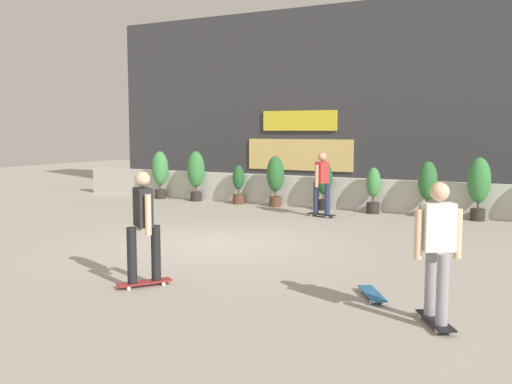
{
  "coord_description": "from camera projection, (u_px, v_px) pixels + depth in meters",
  "views": [
    {
      "loc": [
        6.09,
        -9.88,
        2.3
      ],
      "look_at": [
        0.0,
        1.5,
        0.9
      ],
      "focal_mm": 40.74,
      "sensor_mm": 36.0,
      "label": 1
    }
  ],
  "objects": [
    {
      "name": "potted_plant_5",
      "position": [
        373.0,
        188.0,
        15.87
      ],
      "size": [
        0.4,
        0.4,
        1.26
      ],
      "color": "#2D2823",
      "rests_on": "ground"
    },
    {
      "name": "potted_plant_0",
      "position": [
        160.0,
        171.0,
        19.25
      ],
      "size": [
        0.55,
        0.55,
        1.57
      ],
      "color": "#2D2823",
      "rests_on": "ground"
    },
    {
      "name": "potted_plant_6",
      "position": [
        428.0,
        185.0,
        15.17
      ],
      "size": [
        0.5,
        0.5,
        1.47
      ],
      "color": "#2D2823",
      "rests_on": "ground"
    },
    {
      "name": "skater_by_wall_right",
      "position": [
        143.0,
        223.0,
        8.41
      ],
      "size": [
        0.61,
        0.78,
        1.7
      ],
      "color": "maroon",
      "rests_on": "ground"
    },
    {
      "name": "skater_far_left",
      "position": [
        438.0,
        247.0,
        6.71
      ],
      "size": [
        0.59,
        0.78,
        1.7
      ],
      "color": "black",
      "rests_on": "ground"
    },
    {
      "name": "potted_plant_1",
      "position": [
        196.0,
        172.0,
        18.58
      ],
      "size": [
        0.56,
        0.56,
        1.6
      ],
      "color": "#2D2823",
      "rests_on": "ground"
    },
    {
      "name": "building_backdrop",
      "position": [
        371.0,
        102.0,
        20.19
      ],
      "size": [
        20.0,
        2.08,
        6.5
      ],
      "color": "#38383D",
      "rests_on": "ground"
    },
    {
      "name": "planter_wall",
      "position": [
        328.0,
        193.0,
        16.98
      ],
      "size": [
        18.0,
        0.4,
        0.9
      ],
      "primitive_type": "cube",
      "color": "beige",
      "rests_on": "ground"
    },
    {
      "name": "potted_plant_7",
      "position": [
        479.0,
        184.0,
        14.57
      ],
      "size": [
        0.56,
        0.56,
        1.6
      ],
      "color": "#2D2823",
      "rests_on": "ground"
    },
    {
      "name": "ground_plane",
      "position": [
        221.0,
        243.0,
        11.77
      ],
      "size": [
        48.0,
        48.0,
        0.0
      ],
      "primitive_type": "plane",
      "color": "#A8A093"
    },
    {
      "name": "potted_plant_2",
      "position": [
        238.0,
        184.0,
        17.87
      ],
      "size": [
        0.36,
        0.36,
        1.19
      ],
      "color": "brown",
      "rests_on": "ground"
    },
    {
      "name": "skater_far_right",
      "position": [
        322.0,
        181.0,
        15.19
      ],
      "size": [
        0.82,
        0.55,
        1.7
      ],
      "color": "black",
      "rests_on": "ground"
    },
    {
      "name": "skateboard_near_camera",
      "position": [
        372.0,
        294.0,
        7.93
      ],
      "size": [
        0.6,
        0.78,
        0.08
      ],
      "color": "#266699",
      "rests_on": "ground"
    },
    {
      "name": "potted_plant_3",
      "position": [
        275.0,
        177.0,
        17.25
      ],
      "size": [
        0.52,
        0.52,
        1.51
      ],
      "color": "brown",
      "rests_on": "ground"
    },
    {
      "name": "potted_plant_4",
      "position": [
        324.0,
        182.0,
        16.53
      ],
      "size": [
        0.47,
        0.47,
        1.42
      ],
      "color": "black",
      "rests_on": "ground"
    }
  ]
}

